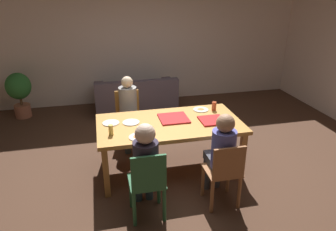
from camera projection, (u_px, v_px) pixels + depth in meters
name	position (u px, v px, depth m)	size (l,w,h in m)	color
ground_plane	(169.00, 168.00, 4.70)	(20.00, 20.00, 0.00)	#4C3122
back_wall	(138.00, 40.00, 6.98)	(7.55, 0.12, 2.80)	silver
dining_table	(170.00, 127.00, 4.43)	(2.02, 1.07, 0.76)	#BD8036
chair_0	(224.00, 173.00, 3.74)	(0.41, 0.40, 0.87)	#9B623B
person_0	(221.00, 150.00, 3.77)	(0.29, 0.51, 1.20)	#44444B
chair_1	(148.00, 183.00, 3.52)	(0.41, 0.39, 0.90)	#2C623B
person_1	(145.00, 161.00, 3.56)	(0.29, 0.48, 1.19)	#2F424D
chair_2	(128.00, 116.00, 5.31)	(0.43, 0.39, 0.91)	#9C6729
person_2	(129.00, 108.00, 5.10)	(0.29, 0.52, 1.20)	#2F3F47
pizza_box_0	(174.00, 118.00, 4.51)	(0.41, 0.41, 0.02)	red
pizza_box_1	(212.00, 120.00, 4.44)	(0.35, 0.35, 0.02)	red
plate_0	(131.00, 122.00, 4.39)	(0.24, 0.24, 0.01)	white
plate_1	(111.00, 123.00, 4.37)	(0.24, 0.24, 0.01)	white
plate_2	(138.00, 137.00, 3.97)	(0.25, 0.25, 0.03)	white
plate_3	(201.00, 109.00, 4.83)	(0.23, 0.23, 0.03)	white
drinking_glass_0	(214.00, 106.00, 4.79)	(0.07, 0.07, 0.14)	#B24A2A
drinking_glass_1	(111.00, 130.00, 4.01)	(0.06, 0.06, 0.14)	#DDC361
couch	(136.00, 99.00, 6.70)	(1.70, 0.85, 0.77)	#544752
potted_plant	(19.00, 90.00, 6.29)	(0.49, 0.49, 0.94)	#B6694E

